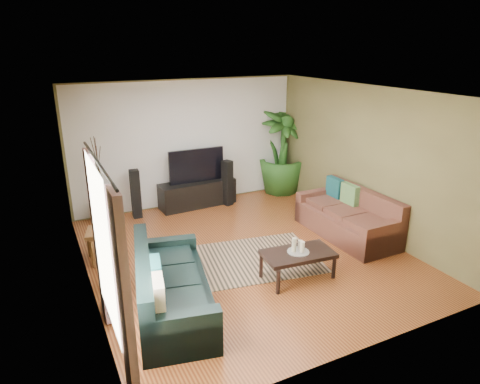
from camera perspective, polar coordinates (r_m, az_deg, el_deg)
floor at (r=7.35m, az=0.70°, el=-8.21°), size 5.50×5.50×0.00m
ceiling at (r=6.56m, az=0.79°, el=13.20°), size 5.50×5.50×0.00m
wall_back at (r=9.29m, az=-7.02°, el=6.43°), size 5.00×0.00×5.00m
wall_front at (r=4.73m, az=16.16°, el=-7.20°), size 5.00×0.00×5.00m
wall_left at (r=6.18m, az=-20.41°, el=-1.32°), size 0.00×5.50×5.50m
wall_right at (r=8.23m, az=16.48°, el=4.11°), size 0.00×5.50×5.50m
backwall_panel at (r=9.28m, az=-7.00°, el=6.42°), size 4.90×0.00×4.90m
window_pane at (r=4.68m, az=-17.88°, el=-6.95°), size 0.00×1.80×1.80m
curtain_near at (r=4.16m, az=-15.10°, el=-14.16°), size 0.08×0.35×2.20m
curtain_far at (r=5.47m, az=-18.37°, el=-6.01°), size 0.08×0.35×2.20m
curtain_rod at (r=4.38m, az=-18.43°, el=3.79°), size 0.03×1.90×0.03m
sofa_left at (r=5.81m, az=-8.96°, el=-11.76°), size 1.33×2.25×0.85m
sofa_right at (r=8.10m, az=14.07°, el=-2.84°), size 0.92×2.03×0.85m
area_rug at (r=7.17m, az=1.53°, el=-8.96°), size 2.39×1.87×0.01m
coffee_table at (r=6.62m, az=7.69°, el=-9.61°), size 1.12×0.69×0.43m
candle_tray at (r=6.51m, az=7.77°, el=-7.88°), size 0.33×0.33×0.01m
candle_tall at (r=6.45m, az=7.22°, el=-6.99°), size 0.07×0.07×0.21m
candle_mid at (r=6.46m, az=8.30°, el=-7.24°), size 0.07×0.07×0.16m
candle_short at (r=6.56m, az=8.02°, el=-6.96°), size 0.07×0.07×0.14m
tv_stand at (r=9.39m, az=-5.69°, el=-0.20°), size 1.68×0.58×0.55m
television at (r=9.20m, az=-5.82°, el=3.54°), size 1.22×0.07×0.72m
speaker_left at (r=8.90m, az=-13.73°, el=-0.25°), size 0.19×0.21×1.00m
speaker_right at (r=9.33m, az=-1.71°, el=1.21°), size 0.24×0.25×1.00m
potted_plant at (r=10.09m, az=5.57°, el=5.38°), size 1.23×1.23×1.97m
plant_pot at (r=10.32m, az=5.42°, el=0.83°), size 0.36×0.36×0.28m
pedestal at (r=8.89m, az=-17.73°, el=-2.99°), size 0.39×0.39×0.32m
vase at (r=8.79m, az=-17.93°, el=-1.12°), size 0.30×0.30×0.41m
side_table at (r=7.41m, az=-17.70°, el=-6.71°), size 0.60×0.60×0.52m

